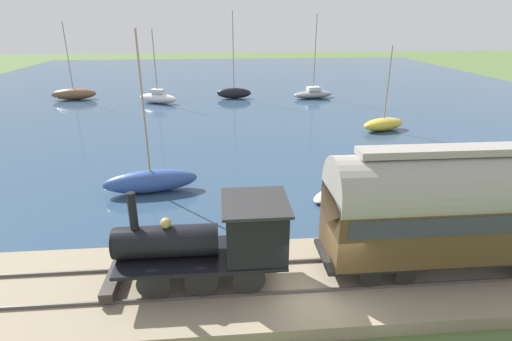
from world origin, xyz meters
The scene contains 14 objects.
ground_plane centered at (0.00, 0.00, 0.00)m, with size 200.00×200.00×0.00m, color #516B38.
harbor_water centered at (43.95, 0.00, 0.00)m, with size 80.00×80.00×0.01m.
rail_embankment centered at (1.09, 0.00, 0.25)m, with size 5.13×56.00×0.61m.
steam_locomotive centered at (1.09, 3.32, 2.27)m, with size 2.36×6.16×3.38m.
passenger_coach centered at (1.09, -5.15, 3.10)m, with size 2.49×9.90×4.59m.
sailboat_black centered at (36.61, 1.56, 0.70)m, with size 1.20×4.05×9.69m.
sailboat_brown centered at (37.60, 20.17, 0.68)m, with size 2.08×5.05×8.56m.
sailboat_gray centered at (36.01, -7.79, 0.55)m, with size 2.58×5.03×9.37m.
sailboat_yellow centered at (21.38, -10.59, 0.57)m, with size 2.71×4.23×6.96m.
sailboat_blue centered at (10.12, 7.10, 0.68)m, with size 2.08×5.21×8.59m.
sailboat_white centered at (34.59, 10.13, 0.65)m, with size 3.13×4.78×7.83m.
rowboat_off_pier centered at (9.06, -6.67, 0.21)m, with size 2.36×2.88×0.41m.
rowboat_far_out centered at (5.82, 1.67, 0.19)m, with size 2.18×2.89×0.36m.
rowboat_near_shore centered at (8.50, -2.54, 0.18)m, with size 2.60×2.66×0.35m.
Camera 1 is at (-10.59, 3.11, 9.15)m, focal length 28.00 mm.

